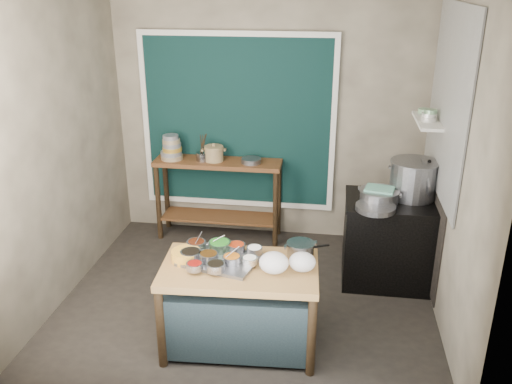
# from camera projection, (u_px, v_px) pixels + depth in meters

# --- Properties ---
(floor) EXTENTS (3.50, 3.00, 0.02)m
(floor) POSITION_uv_depth(u_px,v_px,m) (248.00, 298.00, 5.26)
(floor) COLOR black
(floor) RESTS_ON ground
(back_wall) EXTENTS (3.50, 0.02, 2.80)m
(back_wall) POSITION_uv_depth(u_px,v_px,m) (269.00, 119.00, 6.12)
(back_wall) COLOR gray
(back_wall) RESTS_ON floor
(left_wall) EXTENTS (0.02, 3.00, 2.80)m
(left_wall) POSITION_uv_depth(u_px,v_px,m) (58.00, 152.00, 4.97)
(left_wall) COLOR gray
(left_wall) RESTS_ON floor
(right_wall) EXTENTS (0.02, 3.00, 2.80)m
(right_wall) POSITION_uv_depth(u_px,v_px,m) (456.00, 170.00, 4.50)
(right_wall) COLOR gray
(right_wall) RESTS_ON floor
(curtain_panel) EXTENTS (2.10, 0.02, 1.90)m
(curtain_panel) POSITION_uv_depth(u_px,v_px,m) (238.00, 123.00, 6.15)
(curtain_panel) COLOR black
(curtain_panel) RESTS_ON back_wall
(curtain_frame) EXTENTS (2.22, 0.03, 2.02)m
(curtain_frame) POSITION_uv_depth(u_px,v_px,m) (237.00, 123.00, 6.14)
(curtain_frame) COLOR beige
(curtain_frame) RESTS_ON back_wall
(tile_panel) EXTENTS (0.02, 1.70, 1.70)m
(tile_panel) POSITION_uv_depth(u_px,v_px,m) (448.00, 102.00, 4.84)
(tile_panel) COLOR #B2B2AA
(tile_panel) RESTS_ON right_wall
(soot_patch) EXTENTS (0.01, 1.30, 1.30)m
(soot_patch) POSITION_uv_depth(u_px,v_px,m) (431.00, 215.00, 5.36)
(soot_patch) COLOR black
(soot_patch) RESTS_ON right_wall
(wall_shelf) EXTENTS (0.22, 0.70, 0.03)m
(wall_shelf) POSITION_uv_depth(u_px,v_px,m) (428.00, 121.00, 5.22)
(wall_shelf) COLOR beige
(wall_shelf) RESTS_ON right_wall
(prep_table) EXTENTS (1.29, 0.79, 0.75)m
(prep_table) POSITION_uv_depth(u_px,v_px,m) (240.00, 306.00, 4.45)
(prep_table) COLOR brown
(prep_table) RESTS_ON floor
(back_counter) EXTENTS (1.45, 0.40, 0.95)m
(back_counter) POSITION_uv_depth(u_px,v_px,m) (219.00, 199.00, 6.33)
(back_counter) COLOR #5A3319
(back_counter) RESTS_ON floor
(stove_block) EXTENTS (0.90, 0.68, 0.85)m
(stove_block) POSITION_uv_depth(u_px,v_px,m) (390.00, 242.00, 5.42)
(stove_block) COLOR black
(stove_block) RESTS_ON floor
(stove_top) EXTENTS (0.92, 0.69, 0.03)m
(stove_top) POSITION_uv_depth(u_px,v_px,m) (394.00, 201.00, 5.25)
(stove_top) COLOR black
(stove_top) RESTS_ON stove_block
(condiment_tray) EXTENTS (0.68, 0.56, 0.03)m
(condiment_tray) POSITION_uv_depth(u_px,v_px,m) (220.00, 260.00, 4.39)
(condiment_tray) COLOR gray
(condiment_tray) RESTS_ON prep_table
(condiment_bowls) EXTENTS (0.65, 0.51, 0.07)m
(condiment_bowls) POSITION_uv_depth(u_px,v_px,m) (217.00, 254.00, 4.38)
(condiment_bowls) COLOR gray
(condiment_bowls) RESTS_ON condiment_tray
(yellow_basin) EXTENTS (0.25, 0.25, 0.09)m
(yellow_basin) POSITION_uv_depth(u_px,v_px,m) (186.00, 256.00, 4.38)
(yellow_basin) COLOR orange
(yellow_basin) RESTS_ON prep_table
(saucepan) EXTENTS (0.31, 0.31, 0.13)m
(saucepan) POSITION_uv_depth(u_px,v_px,m) (300.00, 250.00, 4.44)
(saucepan) COLOR gray
(saucepan) RESTS_ON prep_table
(plastic_bag_a) EXTENTS (0.29, 0.27, 0.17)m
(plastic_bag_a) POSITION_uv_depth(u_px,v_px,m) (274.00, 263.00, 4.19)
(plastic_bag_a) COLOR white
(plastic_bag_a) RESTS_ON prep_table
(plastic_bag_b) EXTENTS (0.22, 0.19, 0.16)m
(plastic_bag_b) POSITION_uv_depth(u_px,v_px,m) (302.00, 262.00, 4.22)
(plastic_bag_b) COLOR white
(plastic_bag_b) RESTS_ON prep_table
(bowl_stack) EXTENTS (0.25, 0.25, 0.28)m
(bowl_stack) POSITION_uv_depth(u_px,v_px,m) (172.00, 149.00, 6.16)
(bowl_stack) COLOR tan
(bowl_stack) RESTS_ON back_counter
(utensil_cup) EXTENTS (0.20, 0.20, 0.10)m
(utensil_cup) POSITION_uv_depth(u_px,v_px,m) (203.00, 156.00, 6.14)
(utensil_cup) COLOR gray
(utensil_cup) RESTS_ON back_counter
(ceramic_crock) EXTENTS (0.26, 0.26, 0.15)m
(ceramic_crock) POSITION_uv_depth(u_px,v_px,m) (214.00, 154.00, 6.11)
(ceramic_crock) COLOR olive
(ceramic_crock) RESTS_ON back_counter
(wide_bowl) EXTENTS (0.24, 0.24, 0.06)m
(wide_bowl) POSITION_uv_depth(u_px,v_px,m) (251.00, 161.00, 6.06)
(wide_bowl) COLOR gray
(wide_bowl) RESTS_ON back_counter
(stock_pot) EXTENTS (0.55, 0.55, 0.37)m
(stock_pot) POSITION_uv_depth(u_px,v_px,m) (413.00, 179.00, 5.25)
(stock_pot) COLOR gray
(stock_pot) RESTS_ON stove_top
(pot_lid) EXTENTS (0.12, 0.40, 0.40)m
(pot_lid) POSITION_uv_depth(u_px,v_px,m) (425.00, 180.00, 5.22)
(pot_lid) COLOR gray
(pot_lid) RESTS_ON stove_top
(steamer) EXTENTS (0.50, 0.50, 0.13)m
(steamer) POSITION_uv_depth(u_px,v_px,m) (379.00, 196.00, 5.18)
(steamer) COLOR gray
(steamer) RESTS_ON stove_top
(green_cloth) EXTENTS (0.30, 0.26, 0.02)m
(green_cloth) POSITION_uv_depth(u_px,v_px,m) (380.00, 189.00, 5.15)
(green_cloth) COLOR #539183
(green_cloth) RESTS_ON steamer
(shallow_pan) EXTENTS (0.44, 0.44, 0.05)m
(shallow_pan) POSITION_uv_depth(u_px,v_px,m) (375.00, 208.00, 5.02)
(shallow_pan) COLOR gray
(shallow_pan) RESTS_ON stove_top
(shelf_bowl_stack) EXTENTS (0.14, 0.14, 0.11)m
(shelf_bowl_stack) POSITION_uv_depth(u_px,v_px,m) (430.00, 115.00, 5.14)
(shelf_bowl_stack) COLOR silver
(shelf_bowl_stack) RESTS_ON wall_shelf
(shelf_bowl_green) EXTENTS (0.16, 0.16, 0.05)m
(shelf_bowl_green) POSITION_uv_depth(u_px,v_px,m) (425.00, 111.00, 5.44)
(shelf_bowl_green) COLOR gray
(shelf_bowl_green) RESTS_ON wall_shelf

